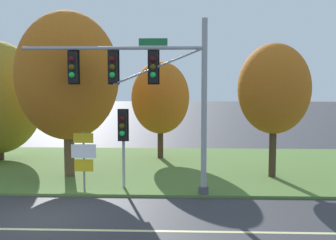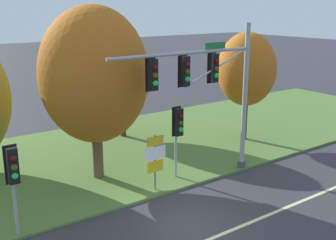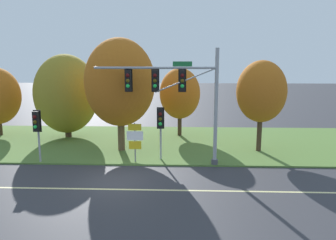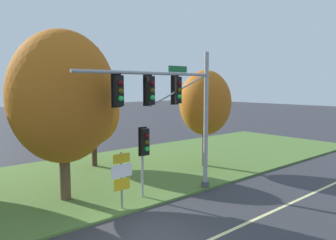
% 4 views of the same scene
% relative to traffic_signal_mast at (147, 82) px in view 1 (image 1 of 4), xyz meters
% --- Properties ---
extents(ground_plane, '(160.00, 160.00, 0.00)m').
position_rel_traffic_signal_mast_xyz_m(ground_plane, '(-3.23, -2.72, -4.48)').
color(ground_plane, '#333338').
extents(lane_stripe, '(36.00, 0.16, 0.01)m').
position_rel_traffic_signal_mast_xyz_m(lane_stripe, '(-3.23, -3.92, -4.48)').
color(lane_stripe, beige).
rests_on(lane_stripe, ground).
extents(grass_verge, '(48.00, 11.50, 0.10)m').
position_rel_traffic_signal_mast_xyz_m(grass_verge, '(-3.23, 5.53, -4.43)').
color(grass_verge, '#517533').
rests_on(grass_verge, ground).
extents(traffic_signal_mast, '(7.26, 0.49, 6.82)m').
position_rel_traffic_signal_mast_xyz_m(traffic_signal_mast, '(0.00, 0.00, 0.00)').
color(traffic_signal_mast, '#9EA0A5').
rests_on(traffic_signal_mast, grass_verge).
extents(pedestrian_signal_near_kerb, '(0.46, 0.55, 3.29)m').
position_rel_traffic_signal_mast_xyz_m(pedestrian_signal_near_kerb, '(-1.06, 0.77, -1.97)').
color(pedestrian_signal_near_kerb, '#9EA0A5').
rests_on(pedestrian_signal_near_kerb, grass_verge).
extents(route_sign_post, '(1.00, 0.08, 2.41)m').
position_rel_traffic_signal_mast_xyz_m(route_sign_post, '(-2.58, 0.31, -2.91)').
color(route_sign_post, slate).
rests_on(route_sign_post, grass_verge).
extents(tree_behind_signpost, '(4.73, 4.73, 7.64)m').
position_rel_traffic_signal_mast_xyz_m(tree_behind_signpost, '(-3.92, 2.98, 0.28)').
color(tree_behind_signpost, brown).
rests_on(tree_behind_signpost, grass_verge).
extents(tree_mid_verge, '(3.31, 3.31, 5.57)m').
position_rel_traffic_signal_mast_xyz_m(tree_mid_verge, '(0.09, 7.73, -0.90)').
color(tree_mid_verge, '#423021').
rests_on(tree_mid_verge, grass_verge).
extents(tree_tall_centre, '(3.31, 3.31, 6.16)m').
position_rel_traffic_signal_mast_xyz_m(tree_tall_centre, '(5.56, 3.15, -0.31)').
color(tree_tall_centre, '#423021').
rests_on(tree_tall_centre, grass_verge).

